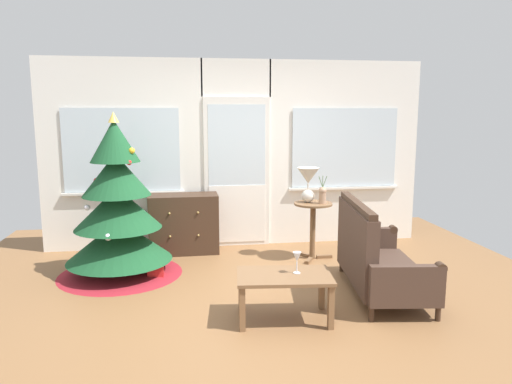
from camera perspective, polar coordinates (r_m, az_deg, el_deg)
name	(u,v)px	position (r m, az deg, el deg)	size (l,w,h in m)	color
ground_plane	(259,300)	(4.88, 0.35, -12.75)	(6.76, 6.76, 0.00)	brown
back_wall_with_door	(237,154)	(6.61, -2.33, 4.54)	(5.20, 0.14, 2.55)	white
christmas_tree	(118,217)	(5.65, -16.08, -2.87)	(1.41, 1.41, 1.85)	#4C331E
dresser_cabinet	(184,224)	(6.43, -8.57, -3.73)	(0.91, 0.46, 0.78)	#3D281C
settee_sofa	(374,258)	(5.09, 13.86, -7.59)	(0.88, 1.56, 0.96)	#3D281C
side_table	(313,219)	(6.09, 6.78, -3.25)	(0.50, 0.48, 0.72)	brown
table_lamp	(308,180)	(6.02, 6.22, 1.42)	(0.28, 0.28, 0.44)	silver
flower_vase	(322,194)	(5.99, 7.91, -0.27)	(0.11, 0.10, 0.35)	tan
coffee_table	(284,281)	(4.35, 3.38, -10.54)	(0.89, 0.60, 0.42)	brown
wine_glass	(297,258)	(4.33, 4.89, -7.81)	(0.08, 0.08, 0.20)	silver
gift_box	(156,270)	(5.60, -11.83, -9.03)	(0.18, 0.16, 0.18)	red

